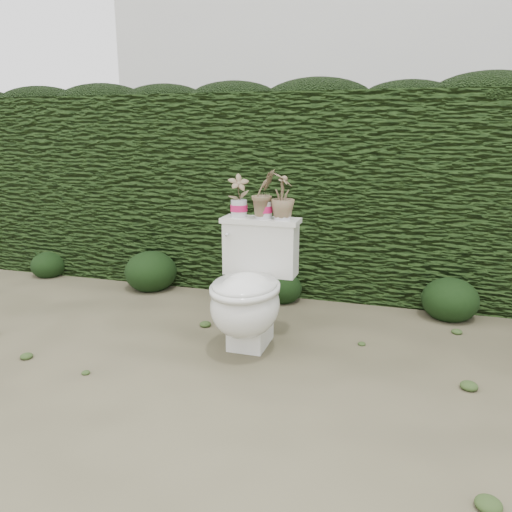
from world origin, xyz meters
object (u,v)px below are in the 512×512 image
(potted_plant_left, at_px, (239,197))
(potted_plant_right, at_px, (282,197))
(toilet, at_px, (249,292))
(potted_plant_center, at_px, (264,195))

(potted_plant_left, height_order, potted_plant_right, potted_plant_right)
(toilet, height_order, potted_plant_left, potted_plant_left)
(toilet, xyz_separation_m, potted_plant_left, (-0.14, 0.24, 0.55))
(potted_plant_right, bearing_deg, potted_plant_left, 77.11)
(toilet, bearing_deg, potted_plant_center, 85.13)
(potted_plant_center, distance_m, potted_plant_right, 0.12)
(potted_plant_left, bearing_deg, potted_plant_center, -26.80)
(potted_plant_left, height_order, potted_plant_center, potted_plant_center)
(potted_plant_left, relative_size, potted_plant_center, 0.89)
(potted_plant_left, bearing_deg, potted_plant_right, -26.80)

